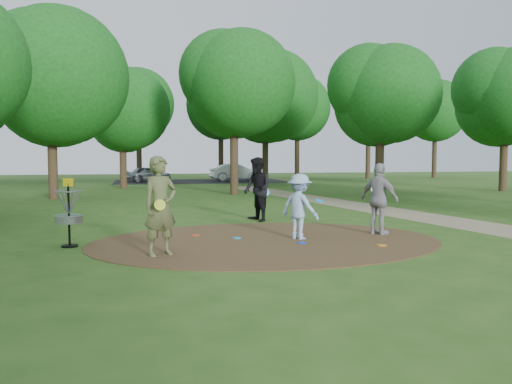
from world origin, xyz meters
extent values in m
plane|color=#2D5119|center=(0.00, 0.00, 0.00)|extent=(100.00, 100.00, 0.00)
cylinder|color=#47301C|center=(0.00, 0.00, 0.01)|extent=(8.40, 8.40, 0.02)
cube|color=#8C7A5B|center=(6.50, 2.00, 0.01)|extent=(7.55, 39.89, 0.01)
cube|color=black|center=(2.00, 30.00, 0.00)|extent=(14.00, 8.00, 0.01)
imported|color=#5C643A|center=(-2.55, -1.21, 1.02)|extent=(0.88, 0.78, 2.03)
cylinder|color=#CAEE1A|center=(-2.57, -1.50, 1.07)|extent=(0.22, 0.07, 0.22)
imported|color=#93B6DC|center=(0.84, 0.10, 0.80)|extent=(1.09, 1.19, 1.60)
cylinder|color=#0D98EB|center=(1.35, 0.13, 0.94)|extent=(0.30, 0.30, 0.08)
imported|color=black|center=(0.63, 3.73, 1.01)|extent=(0.99, 1.14, 2.01)
cylinder|color=#0E7DEE|center=(0.91, 3.71, 0.89)|extent=(0.22, 0.07, 0.22)
imported|color=#99999C|center=(3.05, 0.29, 0.93)|extent=(0.93, 1.17, 1.86)
cylinder|color=silver|center=(2.94, 0.33, 1.19)|extent=(0.23, 0.09, 0.22)
cylinder|color=#1C9CE2|center=(-0.65, 0.49, 0.03)|extent=(0.22, 0.22, 0.02)
cylinder|color=blue|center=(0.68, -0.54, 0.03)|extent=(0.22, 0.22, 0.02)
cylinder|color=#C94114|center=(-1.59, 1.15, 0.03)|extent=(0.22, 0.22, 0.02)
imported|color=#A1A4A8|center=(-2.26, 30.40, 0.63)|extent=(3.83, 1.93, 1.25)
imported|color=#B1B3B9|center=(5.00, 30.07, 0.72)|extent=(4.43, 1.65, 1.45)
cylinder|color=orange|center=(2.33, -1.25, 0.03)|extent=(0.22, 0.22, 0.02)
cylinder|color=black|center=(-4.50, 0.30, 0.68)|extent=(0.05, 0.05, 1.35)
cylinder|color=black|center=(-4.50, 0.30, 0.02)|extent=(0.36, 0.36, 0.04)
cylinder|color=gray|center=(-4.50, 0.30, 0.62)|extent=(0.60, 0.60, 0.16)
torus|color=gray|center=(-4.50, 0.30, 0.70)|extent=(0.63, 0.63, 0.03)
torus|color=gray|center=(-4.50, 0.30, 1.25)|extent=(0.58, 0.58, 0.02)
cube|color=yellow|center=(-4.50, 0.30, 1.45)|extent=(0.22, 0.02, 0.18)
cylinder|color=#332316|center=(-7.00, 14.00, 1.90)|extent=(0.44, 0.44, 3.80)
sphere|color=#134A14|center=(-7.00, 14.00, 5.58)|extent=(6.48, 6.48, 6.48)
cylinder|color=#332316|center=(2.00, 15.00, 2.09)|extent=(0.44, 0.44, 4.18)
sphere|color=#134A14|center=(2.00, 15.00, 5.73)|extent=(5.62, 5.62, 5.62)
cylinder|color=#332316|center=(9.00, 12.00, 1.80)|extent=(0.44, 0.44, 3.61)
sphere|color=#134A14|center=(9.00, 12.00, 4.97)|extent=(4.95, 4.95, 4.95)
cylinder|color=#332316|center=(-4.00, 22.00, 1.71)|extent=(0.44, 0.44, 3.42)
sphere|color=#134A14|center=(-4.00, 22.00, 4.87)|extent=(5.29, 5.29, 5.29)
cylinder|color=#332316|center=(6.00, 24.00, 2.19)|extent=(0.44, 0.44, 4.37)
sphere|color=#134A14|center=(6.00, 24.00, 6.21)|extent=(6.71, 6.71, 6.71)
cylinder|color=#332316|center=(18.00, 14.00, 1.90)|extent=(0.44, 0.44, 3.80)
sphere|color=#134A14|center=(18.00, 14.00, 5.35)|extent=(5.63, 5.63, 5.63)
camera|label=1|loc=(-2.93, -11.42, 2.01)|focal=35.00mm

